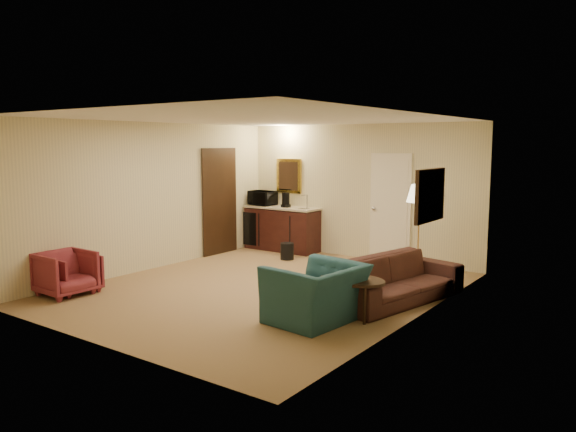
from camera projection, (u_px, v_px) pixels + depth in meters
name	position (u px, v px, depth m)	size (l,w,h in m)	color
ground	(264.00, 289.00, 8.67)	(6.00, 6.00, 0.00)	#94794B
room_walls	(288.00, 175.00, 9.13)	(5.02, 6.01, 2.61)	beige
wetbar_cabinet	(282.00, 228.00, 11.76)	(1.64, 0.58, 0.92)	#391712
sofa	(396.00, 272.00, 7.93)	(2.19, 0.64, 0.85)	black
teal_armchair	(316.00, 284.00, 7.00)	(1.12, 0.73, 0.98)	#1E494B
rose_chair_near	(65.00, 271.00, 8.26)	(0.71, 0.66, 0.73)	maroon
rose_chair_far	(75.00, 272.00, 8.39)	(0.61, 0.58, 0.63)	maroon
coffee_table	(352.00, 297.00, 7.23)	(0.88, 0.60, 0.51)	black
floor_lamp	(418.00, 232.00, 9.13)	(0.42, 0.42, 1.58)	#BE923F
waste_bin	(287.00, 251.00, 10.84)	(0.26, 0.26, 0.32)	black
microwave	(262.00, 196.00, 11.95)	(0.56, 0.31, 0.38)	black
coffee_maker	(286.00, 200.00, 11.58)	(0.16, 0.16, 0.30)	black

